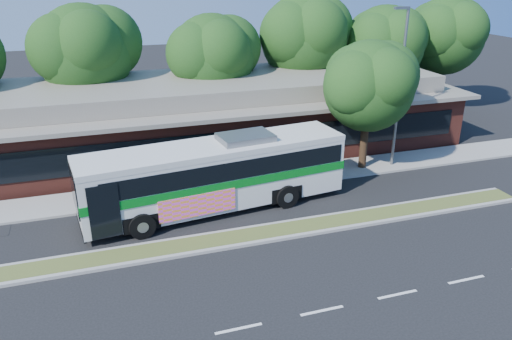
# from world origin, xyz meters

# --- Properties ---
(ground) EXTENTS (120.00, 120.00, 0.00)m
(ground) POSITION_xyz_m (0.00, 0.00, 0.00)
(ground) COLOR black
(ground) RESTS_ON ground
(median_strip) EXTENTS (26.00, 1.10, 0.15)m
(median_strip) POSITION_xyz_m (0.00, 0.60, 0.07)
(median_strip) COLOR #4A5122
(median_strip) RESTS_ON ground
(sidewalk) EXTENTS (44.00, 2.60, 0.12)m
(sidewalk) POSITION_xyz_m (0.00, 6.40, 0.06)
(sidewalk) COLOR gray
(sidewalk) RESTS_ON ground
(plaza_building) EXTENTS (33.20, 11.20, 4.45)m
(plaza_building) POSITION_xyz_m (0.00, 12.99, 2.13)
(plaza_building) COLOR maroon
(plaza_building) RESTS_ON ground
(lamp_post) EXTENTS (0.93, 0.18, 9.07)m
(lamp_post) POSITION_xyz_m (9.56, 6.00, 4.90)
(lamp_post) COLOR slate
(lamp_post) RESTS_ON ground
(tree_bg_b) EXTENTS (6.69, 6.00, 9.00)m
(tree_bg_b) POSITION_xyz_m (-6.57, 16.14, 6.14)
(tree_bg_b) COLOR black
(tree_bg_b) RESTS_ON ground
(tree_bg_c) EXTENTS (6.24, 5.60, 8.26)m
(tree_bg_c) POSITION_xyz_m (1.40, 15.13, 5.59)
(tree_bg_c) COLOR black
(tree_bg_c) RESTS_ON ground
(tree_bg_d) EXTENTS (6.91, 6.20, 9.37)m
(tree_bg_d) POSITION_xyz_m (8.45, 16.15, 6.42)
(tree_bg_d) COLOR black
(tree_bg_d) RESTS_ON ground
(tree_bg_e) EXTENTS (6.47, 5.80, 8.50)m
(tree_bg_e) POSITION_xyz_m (14.42, 15.14, 5.74)
(tree_bg_e) COLOR black
(tree_bg_e) RESTS_ON ground
(tree_bg_f) EXTENTS (6.69, 6.00, 8.92)m
(tree_bg_f) POSITION_xyz_m (20.43, 16.14, 6.06)
(tree_bg_f) COLOR black
(tree_bg_f) RESTS_ON ground
(transit_bus) EXTENTS (13.05, 4.29, 3.60)m
(transit_bus) POSITION_xyz_m (-1.54, 3.81, 2.00)
(transit_bus) COLOR silver
(transit_bus) RESTS_ON ground
(sidewalk_tree) EXTENTS (5.60, 5.03, 7.42)m
(sidewalk_tree) POSITION_xyz_m (8.10, 6.32, 5.02)
(sidewalk_tree) COLOR black
(sidewalk_tree) RESTS_ON ground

